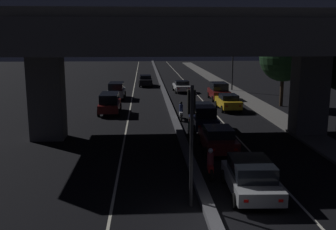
# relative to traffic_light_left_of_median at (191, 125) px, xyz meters

# --- Properties ---
(lane_line_left_inner) EXTENTS (0.12, 126.00, 0.00)m
(lane_line_left_inner) POSITION_rel_traffic_light_left_of_median_xyz_m (-3.18, 32.59, -3.36)
(lane_line_left_inner) COLOR beige
(lane_line_left_inner) RESTS_ON ground_plane
(lane_line_right_inner) EXTENTS (0.12, 126.00, 0.00)m
(lane_line_right_inner) POSITION_rel_traffic_light_left_of_median_xyz_m (4.47, 32.59, -3.36)
(lane_line_right_inner) COLOR beige
(lane_line_right_inner) RESTS_ON ground_plane
(median_divider) EXTENTS (0.49, 126.00, 0.26)m
(median_divider) POSITION_rel_traffic_light_left_of_median_xyz_m (0.64, 32.59, -3.23)
(median_divider) COLOR #4C4C51
(median_divider) RESTS_ON ground_plane
(sidewalk_right) EXTENTS (2.22, 126.00, 0.16)m
(sidewalk_right) POSITION_rel_traffic_light_left_of_median_xyz_m (9.46, 25.59, -3.28)
(sidewalk_right) COLOR #5B5956
(sidewalk_right) RESTS_ON ground_plane
(elevated_overpass) EXTENTS (23.77, 11.09, 8.62)m
(elevated_overpass) POSITION_rel_traffic_light_left_of_median_xyz_m (0.64, 11.23, 3.10)
(elevated_overpass) COLOR #5B5956
(elevated_overpass) RESTS_ON ground_plane
(traffic_light_left_of_median) EXTENTS (0.30, 0.49, 4.93)m
(traffic_light_left_of_median) POSITION_rel_traffic_light_left_of_median_xyz_m (0.00, 0.00, 0.00)
(traffic_light_left_of_median) COLOR black
(traffic_light_left_of_median) RESTS_ON ground_plane
(street_lamp) EXTENTS (2.53, 0.32, 7.68)m
(street_lamp) POSITION_rel_traffic_light_left_of_median_xyz_m (8.88, 33.76, 1.23)
(street_lamp) COLOR #2D2D30
(street_lamp) RESTS_ON ground_plane
(car_silver_lead) EXTENTS (2.19, 4.36, 1.54)m
(car_silver_lead) POSITION_rel_traffic_light_left_of_median_xyz_m (2.73, 0.96, -2.55)
(car_silver_lead) COLOR gray
(car_silver_lead) RESTS_ON ground_plane
(car_dark_red_second) EXTENTS (1.95, 4.22, 1.50)m
(car_dark_red_second) POSITION_rel_traffic_light_left_of_median_xyz_m (2.53, 7.60, -2.59)
(car_dark_red_second) COLOR #591414
(car_dark_red_second) RESTS_ON ground_plane
(car_dark_blue_third) EXTENTS (1.86, 4.43, 1.83)m
(car_dark_blue_third) POSITION_rel_traffic_light_left_of_median_xyz_m (2.53, 13.33, -2.39)
(car_dark_blue_third) COLOR #141938
(car_dark_blue_third) RESTS_ON ground_plane
(car_taxi_yellow_fourth) EXTENTS (1.95, 4.12, 1.50)m
(car_taxi_yellow_fourth) POSITION_rel_traffic_light_left_of_median_xyz_m (6.01, 20.93, -2.58)
(car_taxi_yellow_fourth) COLOR gold
(car_taxi_yellow_fourth) RESTS_ON ground_plane
(car_dark_red_fifth) EXTENTS (2.00, 4.27, 1.89)m
(car_dark_red_fifth) POSITION_rel_traffic_light_left_of_median_xyz_m (6.30, 27.05, -2.40)
(car_dark_red_fifth) COLOR #591414
(car_dark_red_fifth) RESTS_ON ground_plane
(car_white_sixth) EXTENTS (2.13, 4.09, 1.41)m
(car_white_sixth) POSITION_rel_traffic_light_left_of_median_xyz_m (2.87, 33.49, -2.64)
(car_white_sixth) COLOR silver
(car_white_sixth) RESTS_ON ground_plane
(car_dark_red_lead_oncoming) EXTENTS (1.92, 4.38, 1.83)m
(car_dark_red_lead_oncoming) POSITION_rel_traffic_light_left_of_median_xyz_m (-4.90, 19.91, -2.39)
(car_dark_red_lead_oncoming) COLOR #591414
(car_dark_red_lead_oncoming) RESTS_ON ground_plane
(car_silver_second_oncoming) EXTENTS (1.94, 3.99, 1.81)m
(car_silver_second_oncoming) POSITION_rel_traffic_light_left_of_median_xyz_m (-4.88, 28.53, -2.40)
(car_silver_second_oncoming) COLOR gray
(car_silver_second_oncoming) RESTS_ON ground_plane
(car_black_third_oncoming) EXTENTS (1.95, 4.36, 1.52)m
(car_black_third_oncoming) POSITION_rel_traffic_light_left_of_median_xyz_m (-1.60, 39.86, -2.58)
(car_black_third_oncoming) COLOR black
(car_black_third_oncoming) RESTS_ON ground_plane
(motorcycle_red_filtering_near) EXTENTS (0.34, 1.74, 1.46)m
(motorcycle_red_filtering_near) POSITION_rel_traffic_light_left_of_median_xyz_m (1.34, 3.15, -2.74)
(motorcycle_red_filtering_near) COLOR black
(motorcycle_red_filtering_near) RESTS_ON ground_plane
(motorcycle_black_filtering_mid) EXTENTS (0.34, 1.72, 1.36)m
(motorcycle_black_filtering_mid) POSITION_rel_traffic_light_left_of_median_xyz_m (1.26, 10.72, -2.77)
(motorcycle_black_filtering_mid) COLOR black
(motorcycle_black_filtering_mid) RESTS_ON ground_plane
(motorcycle_white_filtering_far) EXTENTS (0.33, 2.01, 1.53)m
(motorcycle_white_filtering_far) POSITION_rel_traffic_light_left_of_median_xyz_m (1.20, 16.79, -2.72)
(motorcycle_white_filtering_far) COLOR black
(motorcycle_white_filtering_far) RESTS_ON ground_plane
(roadside_tree_kerbside_mid) EXTENTS (4.60, 4.60, 7.05)m
(roadside_tree_kerbside_mid) POSITION_rel_traffic_light_left_of_median_xyz_m (11.71, 22.71, 1.37)
(roadside_tree_kerbside_mid) COLOR #2D2116
(roadside_tree_kerbside_mid) RESTS_ON ground_plane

